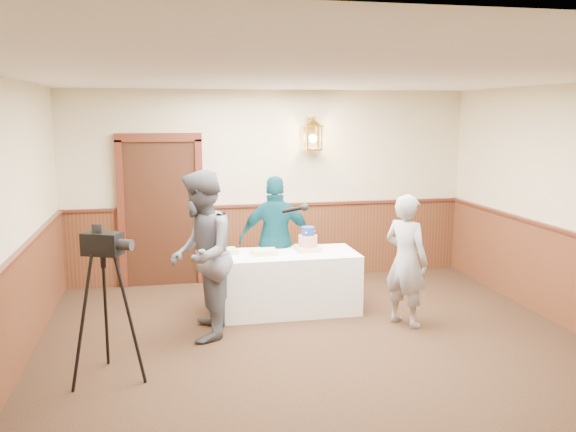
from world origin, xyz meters
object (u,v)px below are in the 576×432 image
tv_camera_rig (106,315)px  display_table (285,282)px  interviewer (201,255)px  assistant_p (276,239)px  sheet_cake_yellow (264,252)px  tiered_cake (308,241)px  sheet_cake_green (226,251)px  baker (406,260)px

tv_camera_rig → display_table: bearing=63.0°
interviewer → assistant_p: interviewer is taller
sheet_cake_yellow → interviewer: interviewer is taller
tiered_cake → assistant_p: size_ratio=0.18×
display_table → assistant_p: bearing=92.9°
interviewer → tv_camera_rig: bearing=-37.2°
sheet_cake_green → assistant_p: bearing=25.2°
display_table → assistant_p: (-0.02, 0.43, 0.46)m
baker → interviewer: bearing=56.1°
interviewer → display_table: bearing=131.2°
baker → tv_camera_rig: size_ratio=1.11×
display_table → interviewer: (-1.07, -0.69, 0.56)m
display_table → interviewer: size_ratio=0.96×
display_table → sheet_cake_yellow: bearing=-175.4°
sheet_cake_green → interviewer: bearing=-114.0°
sheet_cake_green → sheet_cake_yellow: bearing=-15.4°
assistant_p → baker: bearing=145.7°
sheet_cake_yellow → tv_camera_rig: bearing=-137.7°
interviewer → assistant_p: 1.54m
sheet_cake_green → assistant_p: size_ratio=0.16×
display_table → baker: bearing=-31.1°
assistant_p → display_table: bearing=101.3°
sheet_cake_yellow → assistant_p: bearing=62.0°
tiered_cake → display_table: bearing=-166.2°
display_table → tiered_cake: tiered_cake is taller
tiered_cake → sheet_cake_green: (-1.03, 0.03, -0.09)m
sheet_cake_green → baker: size_ratio=0.17×
sheet_cake_yellow → baker: bearing=-25.9°
sheet_cake_yellow → baker: size_ratio=0.20×
tiered_cake → tv_camera_rig: (-2.33, -1.69, -0.24)m
tiered_cake → sheet_cake_yellow: bearing=-170.4°
sheet_cake_green → baker: (2.00, -0.88, -0.00)m
display_table → tv_camera_rig: size_ratio=1.28×
display_table → sheet_cake_yellow: (-0.26, -0.02, 0.41)m
tiered_cake → baker: baker is taller
tiered_cake → interviewer: 1.59m
display_table → baker: (1.28, -0.77, 0.40)m
display_table → sheet_cake_green: 0.83m
display_table → tv_camera_rig: bearing=-141.3°
sheet_cake_yellow → display_table: bearing=4.6°
display_table → assistant_p: assistant_p is taller
sheet_cake_green → tv_camera_rig: (-1.29, -1.72, -0.15)m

